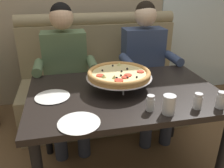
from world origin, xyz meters
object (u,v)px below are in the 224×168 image
(diner_left, at_px, (66,68))
(plate_near_right, at_px, (52,96))
(pizza, at_px, (119,74))
(shaker_parmesan, at_px, (221,101))
(drinking_glass, at_px, (169,105))
(diner_right, at_px, (146,62))
(patio_chair, at_px, (173,43))
(dining_table, at_px, (125,102))
(booth_bench, at_px, (103,84))
(shaker_oregano, at_px, (150,104))
(plate_near_left, at_px, (79,122))
(shaker_pepper_flakes, at_px, (198,102))

(diner_left, bearing_deg, plate_near_right, -99.69)
(pizza, relative_size, shaker_parmesan, 4.49)
(plate_near_right, bearing_deg, shaker_parmesan, -19.83)
(drinking_glass, bearing_deg, plate_near_right, 151.71)
(diner_right, height_order, drinking_glass, diner_right)
(plate_near_right, xyz_separation_m, drinking_glass, (0.66, -0.35, 0.04))
(patio_chair, bearing_deg, diner_left, -141.98)
(dining_table, height_order, patio_chair, patio_chair)
(booth_bench, height_order, pizza, booth_bench)
(booth_bench, relative_size, dining_table, 1.30)
(diner_left, bearing_deg, pizza, -57.71)
(shaker_oregano, height_order, plate_near_left, shaker_oregano)
(pizza, height_order, shaker_pepper_flakes, pizza)
(diner_right, bearing_deg, shaker_oregano, -108.83)
(shaker_parmesan, relative_size, plate_near_right, 0.45)
(shaker_pepper_flakes, height_order, shaker_oregano, same)
(booth_bench, xyz_separation_m, pizza, (-0.03, -0.84, 0.44))
(diner_right, relative_size, shaker_oregano, 13.07)
(dining_table, distance_m, drinking_glass, 0.41)
(dining_table, height_order, pizza, pizza)
(shaker_parmesan, bearing_deg, shaker_pepper_flakes, 170.94)
(diner_right, bearing_deg, drinking_glass, -102.96)
(pizza, relative_size, shaker_oregano, 4.77)
(diner_left, relative_size, shaker_parmesan, 12.29)
(diner_left, distance_m, pizza, 0.68)
(plate_near_left, bearing_deg, pizza, 51.61)
(dining_table, distance_m, shaker_oregano, 0.33)
(diner_right, bearing_deg, booth_bench, 145.56)
(shaker_parmesan, relative_size, shaker_oregano, 1.06)
(shaker_oregano, bearing_deg, plate_near_right, 152.24)
(booth_bench, distance_m, shaker_pepper_flakes, 1.33)
(shaker_oregano, relative_size, patio_chair, 0.11)
(diner_left, bearing_deg, booth_bench, 34.44)
(plate_near_left, bearing_deg, diner_right, 52.85)
(pizza, distance_m, plate_near_left, 0.53)
(shaker_parmesan, height_order, shaker_oregano, shaker_parmesan)
(booth_bench, relative_size, drinking_glass, 15.12)
(shaker_oregano, xyz_separation_m, drinking_glass, (0.09, -0.06, 0.01))
(shaker_parmesan, relative_size, plate_near_left, 0.45)
(shaker_oregano, height_order, drinking_glass, drinking_glass)
(pizza, bearing_deg, booth_bench, 88.03)
(diner_right, distance_m, pizza, 0.72)
(booth_bench, bearing_deg, pizza, -91.97)
(booth_bench, distance_m, patio_chair, 1.75)
(shaker_pepper_flakes, xyz_separation_m, drinking_glass, (-0.20, -0.02, 0.01))
(diner_left, xyz_separation_m, drinking_glass, (0.55, -0.98, 0.07))
(shaker_pepper_flakes, bearing_deg, drinking_glass, -174.53)
(shaker_parmesan, bearing_deg, pizza, 141.87)
(shaker_pepper_flakes, bearing_deg, diner_right, 88.22)
(shaker_oregano, xyz_separation_m, plate_near_right, (-0.57, 0.30, -0.03))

